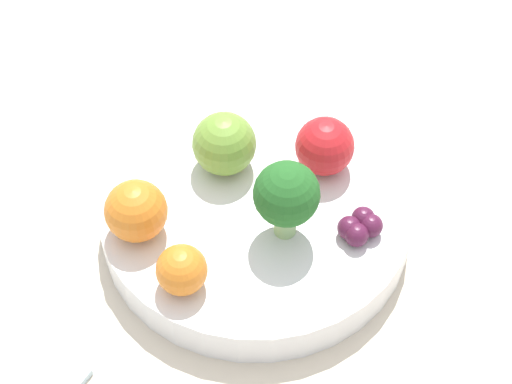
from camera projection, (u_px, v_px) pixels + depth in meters
The scene contains 9 objects.
ground_plane at pixel (256, 241), 0.69m from camera, with size 6.00×6.00×0.00m, color gray.
table_surface at pixel (256, 234), 0.69m from camera, with size 1.20×1.20×0.02m.
bowl at pixel (256, 214), 0.66m from camera, with size 0.24×0.24×0.03m.
broccoli at pixel (286, 196), 0.60m from camera, with size 0.05×0.05×0.07m.
apple_red at pixel (224, 144), 0.65m from camera, with size 0.05×0.05×0.05m.
apple_green at pixel (325, 146), 0.65m from camera, with size 0.05×0.05×0.05m.
orange_front at pixel (136, 211), 0.62m from camera, with size 0.05×0.05×0.05m.
orange_back at pixel (182, 270), 0.59m from camera, with size 0.04×0.04×0.04m.
grape_cluster at pixel (360, 227), 0.62m from camera, with size 0.03×0.03×0.02m.
Camera 1 is at (0.40, 0.04, 0.57)m, focal length 60.00 mm.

